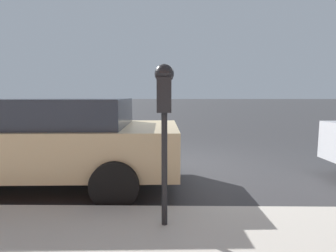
# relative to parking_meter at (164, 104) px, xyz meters

# --- Properties ---
(ground_plane) EXTENTS (220.00, 220.00, 0.00)m
(ground_plane) POSITION_rel_parking_meter_xyz_m (2.66, -0.22, -1.39)
(ground_plane) COLOR #333335
(parking_meter) EXTENTS (0.21, 0.19, 1.63)m
(parking_meter) POSITION_rel_parking_meter_xyz_m (0.00, 0.00, 0.00)
(parking_meter) COLOR black
(parking_meter) RESTS_ON sidewalk
(car_tan) EXTENTS (2.12, 4.53, 1.42)m
(car_tan) POSITION_rel_parking_meter_xyz_m (1.53, 2.04, -0.63)
(car_tan) COLOR tan
(car_tan) RESTS_ON ground_plane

